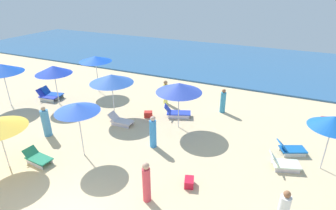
# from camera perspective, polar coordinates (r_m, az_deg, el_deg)

# --- Properties ---
(ocean) EXTENTS (60.00, 14.64, 0.12)m
(ocean) POSITION_cam_1_polar(r_m,az_deg,el_deg) (28.01, 12.47, 9.16)
(ocean) COLOR #2F6092
(ocean) RESTS_ON ground_plane
(umbrella_0) EXTENTS (1.93, 1.93, 2.59)m
(umbrella_0) POSITION_cam_1_polar(r_m,az_deg,el_deg) (12.08, -18.62, -0.52)
(umbrella_0) COLOR silver
(umbrella_0) RESTS_ON ground_plane
(umbrella_1) EXTENTS (2.41, 2.41, 2.56)m
(umbrella_1) POSITION_cam_1_polar(r_m,az_deg,el_deg) (13.90, 2.33, 3.70)
(umbrella_1) COLOR silver
(umbrella_1) RESTS_ON ground_plane
(lounge_chair_1_0) EXTENTS (1.65, 1.12, 0.73)m
(lounge_chair_1_0) POSITION_cam_1_polar(r_m,az_deg,el_deg) (15.84, 1.85, -1.62)
(lounge_chair_1_0) COLOR silver
(lounge_chair_1_0) RESTS_ON ground_plane
(umbrella_2) EXTENTS (2.49, 2.49, 2.55)m
(umbrella_2) POSITION_cam_1_polar(r_m,az_deg,el_deg) (15.56, -11.85, 5.46)
(umbrella_2) COLOR silver
(umbrella_2) RESTS_ON ground_plane
(lounge_chair_2_0) EXTENTS (1.39, 0.66, 0.62)m
(lounge_chair_2_0) POSITION_cam_1_polar(r_m,az_deg,el_deg) (15.26, -10.00, -3.25)
(lounge_chair_2_0) COLOR silver
(lounge_chair_2_0) RESTS_ON ground_plane
(umbrella_3) EXTENTS (2.48, 2.48, 2.73)m
(umbrella_3) POSITION_cam_1_polar(r_m,az_deg,el_deg) (19.42, -31.67, 6.61)
(umbrella_3) COLOR silver
(umbrella_3) RESTS_ON ground_plane
(umbrella_4) EXTENTS (1.85, 1.85, 2.50)m
(umbrella_4) POSITION_cam_1_polar(r_m,az_deg,el_deg) (12.47, 31.53, -3.06)
(umbrella_4) COLOR silver
(umbrella_4) RESTS_ON ground_plane
(lounge_chair_4_0) EXTENTS (1.41, 1.03, 0.69)m
(lounge_chair_4_0) POSITION_cam_1_polar(r_m,az_deg,el_deg) (12.69, 23.16, -11.25)
(lounge_chair_4_0) COLOR silver
(lounge_chair_4_0) RESTS_ON ground_plane
(lounge_chair_4_1) EXTENTS (1.42, 1.09, 0.65)m
(lounge_chair_4_1) POSITION_cam_1_polar(r_m,az_deg,el_deg) (13.80, 24.42, -8.44)
(lounge_chair_4_1) COLOR silver
(lounge_chair_4_1) RESTS_ON ground_plane
(lounge_chair_5_0) EXTENTS (1.32, 0.70, 0.58)m
(lounge_chair_5_0) POSITION_cam_1_polar(r_m,az_deg,el_deg) (13.34, -25.80, -10.00)
(lounge_chair_5_0) COLOR silver
(lounge_chair_5_0) RESTS_ON ground_plane
(umbrella_6) EXTENTS (2.22, 2.22, 2.57)m
(umbrella_6) POSITION_cam_1_polar(r_m,az_deg,el_deg) (18.20, -23.03, 6.85)
(umbrella_6) COLOR silver
(umbrella_6) RESTS_ON ground_plane
(lounge_chair_6_0) EXTENTS (1.44, 0.87, 0.79)m
(lounge_chair_6_0) POSITION_cam_1_polar(r_m,az_deg,el_deg) (20.00, -23.24, 2.14)
(lounge_chair_6_0) COLOR silver
(lounge_chair_6_0) RESTS_ON ground_plane
(lounge_chair_6_1) EXTENTS (1.42, 0.76, 0.76)m
(lounge_chair_6_1) POSITION_cam_1_polar(r_m,az_deg,el_deg) (19.76, -24.09, 1.70)
(lounge_chair_6_1) COLOR silver
(lounge_chair_6_1) RESTS_ON ground_plane
(umbrella_8) EXTENTS (2.22, 2.22, 2.60)m
(umbrella_8) POSITION_cam_1_polar(r_m,az_deg,el_deg) (19.50, -15.08, 9.38)
(umbrella_8) COLOR silver
(umbrella_8) RESTS_ON ground_plane
(beachgoer_2) EXTENTS (0.44, 0.44, 1.62)m
(beachgoer_2) POSITION_cam_1_polar(r_m,az_deg,el_deg) (12.86, -3.19, -5.84)
(beachgoer_2) COLOR #378EDB
(beachgoer_2) RESTS_ON ground_plane
(beachgoer_3) EXTENTS (0.39, 0.39, 1.57)m
(beachgoer_3) POSITION_cam_1_polar(r_m,az_deg,el_deg) (17.38, -0.52, 2.70)
(beachgoer_3) COLOR #F9F976
(beachgoer_3) RESTS_ON ground_plane
(beachgoer_4) EXTENTS (0.40, 0.40, 1.65)m
(beachgoer_4) POSITION_cam_1_polar(r_m,az_deg,el_deg) (9.96, -4.56, -15.99)
(beachgoer_4) COLOR #DF4451
(beachgoer_4) RESTS_ON ground_plane
(beachgoer_5) EXTENTS (0.55, 0.55, 1.63)m
(beachgoer_5) POSITION_cam_1_polar(r_m,az_deg,el_deg) (15.09, -24.33, -3.36)
(beachgoer_5) COLOR #458CC0
(beachgoer_5) RESTS_ON ground_plane
(beachgoer_7) EXTENTS (0.41, 0.41, 1.50)m
(beachgoer_7) POSITION_cam_1_polar(r_m,az_deg,el_deg) (16.56, 11.52, 0.75)
(beachgoer_7) COLOR teal
(beachgoer_7) RESTS_ON ground_plane
(cooler_box_0) EXTENTS (0.53, 0.44, 0.40)m
(cooler_box_0) POSITION_cam_1_polar(r_m,az_deg,el_deg) (17.43, 30.25, -2.91)
(cooler_box_0) COLOR red
(cooler_box_0) RESTS_ON ground_plane
(cooler_box_1) EXTENTS (0.49, 0.58, 0.31)m
(cooler_box_1) POSITION_cam_1_polar(r_m,az_deg,el_deg) (10.97, 4.47, -15.93)
(cooler_box_1) COLOR red
(cooler_box_1) RESTS_ON ground_plane
(cooler_box_2) EXTENTS (0.58, 0.53, 0.33)m
(cooler_box_2) POSITION_cam_1_polar(r_m,az_deg,el_deg) (15.91, -4.19, -1.96)
(cooler_box_2) COLOR red
(cooler_box_2) RESTS_ON ground_plane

